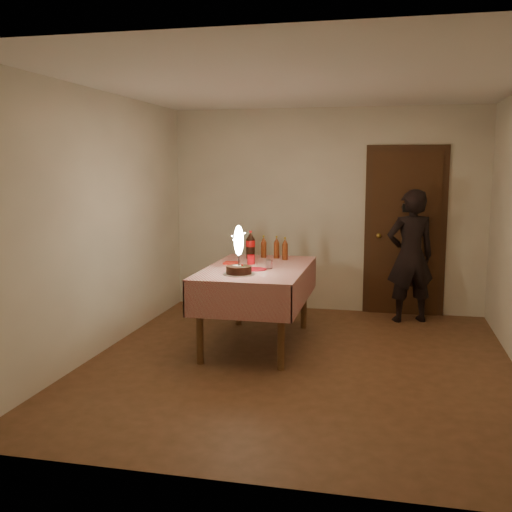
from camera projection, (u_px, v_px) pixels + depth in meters
name	position (u px, v px, depth m)	size (l,w,h in m)	color
ground	(299.00, 363.00, 5.72)	(4.00, 4.50, 0.01)	brown
room_shell	(305.00, 189.00, 5.54)	(4.04, 4.54, 2.62)	silver
dining_table	(257.00, 277.00, 6.23)	(1.02, 1.72, 0.83)	brown
birthday_cake	(239.00, 261.00, 5.77)	(0.31, 0.31, 0.48)	white
red_plate	(256.00, 269.00, 6.05)	(0.22, 0.22, 0.01)	red
red_cup	(251.00, 260.00, 6.38)	(0.08, 0.08, 0.10)	#B90C14
clear_cup	(269.00, 264.00, 6.10)	(0.07, 0.07, 0.09)	silver
napkin_stack	(231.00, 263.00, 6.41)	(0.15, 0.15, 0.02)	red
cola_bottle	(250.00, 245.00, 6.77)	(0.10, 0.10, 0.32)	black
amber_bottle_left	(264.00, 247.00, 6.84)	(0.06, 0.06, 0.25)	#602810
amber_bottle_right	(285.00, 249.00, 6.67)	(0.06, 0.06, 0.25)	#602810
amber_bottle_mid	(276.00, 248.00, 6.79)	(0.06, 0.06, 0.25)	#602810
photographer	(410.00, 256.00, 7.16)	(0.68, 0.56, 1.60)	black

